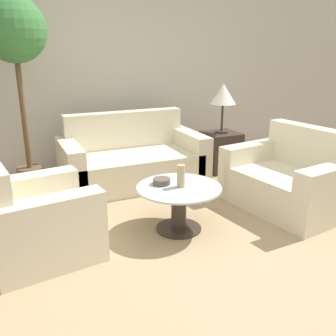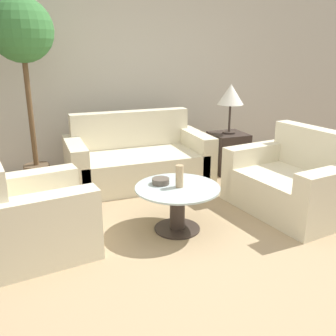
{
  "view_description": "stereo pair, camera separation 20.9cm",
  "coord_description": "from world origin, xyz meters",
  "px_view_note": "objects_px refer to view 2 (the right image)",
  "views": [
    {
      "loc": [
        -1.45,
        -2.36,
        1.68
      ],
      "look_at": [
        -0.01,
        0.82,
        0.55
      ],
      "focal_mm": 40.0,
      "sensor_mm": 36.0,
      "label": 1
    },
    {
      "loc": [
        -1.25,
        -2.44,
        1.68
      ],
      "look_at": [
        -0.01,
        0.82,
        0.55
      ],
      "focal_mm": 40.0,
      "sensor_mm": 36.0,
      "label": 2
    }
  ],
  "objects_px": {
    "sofa_main": "(137,161)",
    "coffee_table": "(177,202)",
    "loveseat": "(294,184)",
    "bowl": "(161,181)",
    "potted_plant": "(23,44)",
    "table_lamp": "(231,95)",
    "armchair": "(32,221)",
    "vase": "(179,176)"
  },
  "relations": [
    {
      "from": "sofa_main",
      "to": "coffee_table",
      "type": "distance_m",
      "value": 1.47
    },
    {
      "from": "loveseat",
      "to": "bowl",
      "type": "relative_size",
      "value": 8.17
    },
    {
      "from": "loveseat",
      "to": "bowl",
      "type": "distance_m",
      "value": 1.5
    },
    {
      "from": "loveseat",
      "to": "potted_plant",
      "type": "height_order",
      "value": "potted_plant"
    },
    {
      "from": "table_lamp",
      "to": "coffee_table",
      "type": "bearing_deg",
      "value": -133.35
    },
    {
      "from": "armchair",
      "to": "coffee_table",
      "type": "relative_size",
      "value": 1.19
    },
    {
      "from": "bowl",
      "to": "armchair",
      "type": "bearing_deg",
      "value": -176.78
    },
    {
      "from": "sofa_main",
      "to": "loveseat",
      "type": "xyz_separation_m",
      "value": [
        1.32,
        -1.45,
        0.0
      ]
    },
    {
      "from": "armchair",
      "to": "loveseat",
      "type": "relative_size",
      "value": 0.7
    },
    {
      "from": "coffee_table",
      "to": "potted_plant",
      "type": "distance_m",
      "value": 2.43
    },
    {
      "from": "table_lamp",
      "to": "potted_plant",
      "type": "xyz_separation_m",
      "value": [
        -2.55,
        0.13,
        0.64
      ]
    },
    {
      "from": "sofa_main",
      "to": "armchair",
      "type": "distance_m",
      "value": 1.94
    },
    {
      "from": "potted_plant",
      "to": "sofa_main",
      "type": "bearing_deg",
      "value": -4.47
    },
    {
      "from": "sofa_main",
      "to": "bowl",
      "type": "relative_size",
      "value": 10.7
    },
    {
      "from": "sofa_main",
      "to": "vase",
      "type": "bearing_deg",
      "value": -90.86
    },
    {
      "from": "potted_plant",
      "to": "table_lamp",
      "type": "bearing_deg",
      "value": -2.99
    },
    {
      "from": "potted_plant",
      "to": "vase",
      "type": "height_order",
      "value": "potted_plant"
    },
    {
      "from": "coffee_table",
      "to": "bowl",
      "type": "distance_m",
      "value": 0.26
    },
    {
      "from": "sofa_main",
      "to": "potted_plant",
      "type": "bearing_deg",
      "value": 175.53
    },
    {
      "from": "coffee_table",
      "to": "bowl",
      "type": "relative_size",
      "value": 4.82
    },
    {
      "from": "vase",
      "to": "table_lamp",
      "type": "bearing_deg",
      "value": 47.1
    },
    {
      "from": "sofa_main",
      "to": "vase",
      "type": "relative_size",
      "value": 8.41
    },
    {
      "from": "loveseat",
      "to": "potted_plant",
      "type": "bearing_deg",
      "value": -129.59
    },
    {
      "from": "coffee_table",
      "to": "vase",
      "type": "bearing_deg",
      "value": -36.95
    },
    {
      "from": "coffee_table",
      "to": "vase",
      "type": "height_order",
      "value": "vase"
    },
    {
      "from": "armchair",
      "to": "table_lamp",
      "type": "relative_size",
      "value": 1.42
    },
    {
      "from": "sofa_main",
      "to": "bowl",
      "type": "height_order",
      "value": "sofa_main"
    },
    {
      "from": "armchair",
      "to": "table_lamp",
      "type": "height_order",
      "value": "table_lamp"
    },
    {
      "from": "sofa_main",
      "to": "armchair",
      "type": "height_order",
      "value": "sofa_main"
    },
    {
      "from": "loveseat",
      "to": "table_lamp",
      "type": "relative_size",
      "value": 2.02
    },
    {
      "from": "loveseat",
      "to": "coffee_table",
      "type": "distance_m",
      "value": 1.36
    },
    {
      "from": "armchair",
      "to": "vase",
      "type": "bearing_deg",
      "value": -101.43
    },
    {
      "from": "vase",
      "to": "bowl",
      "type": "xyz_separation_m",
      "value": [
        -0.13,
        0.14,
        -0.08
      ]
    },
    {
      "from": "table_lamp",
      "to": "vase",
      "type": "bearing_deg",
      "value": -132.9
    },
    {
      "from": "table_lamp",
      "to": "armchair",
      "type": "bearing_deg",
      "value": -152.68
    },
    {
      "from": "bowl",
      "to": "sofa_main",
      "type": "bearing_deg",
      "value": 83.36
    },
    {
      "from": "loveseat",
      "to": "potted_plant",
      "type": "xyz_separation_m",
      "value": [
        -2.56,
        1.55,
        1.43
      ]
    },
    {
      "from": "coffee_table",
      "to": "potted_plant",
      "type": "bearing_deg",
      "value": 127.49
    },
    {
      "from": "sofa_main",
      "to": "potted_plant",
      "type": "xyz_separation_m",
      "value": [
        -1.23,
        0.1,
        1.43
      ]
    },
    {
      "from": "sofa_main",
      "to": "table_lamp",
      "type": "relative_size",
      "value": 2.65
    },
    {
      "from": "loveseat",
      "to": "table_lamp",
      "type": "distance_m",
      "value": 1.62
    },
    {
      "from": "armchair",
      "to": "potted_plant",
      "type": "xyz_separation_m",
      "value": [
        0.1,
        1.5,
        1.42
      ]
    }
  ]
}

